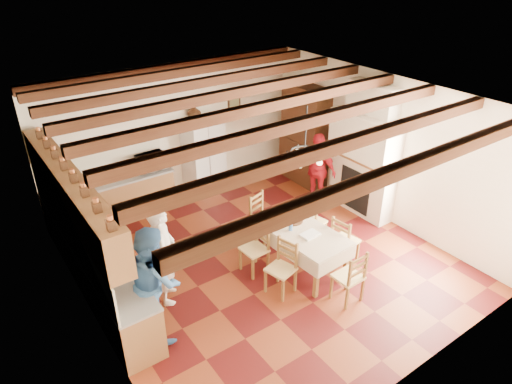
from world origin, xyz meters
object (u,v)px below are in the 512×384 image
Objects in this scene: chair_right_far at (313,221)px; person_woman_blue at (154,282)px; chair_left_near at (281,268)px; chair_right_near at (345,240)px; dining_table at (300,234)px; person_woman_red at (317,169)px; chair_end_far at (263,218)px; person_man at (164,254)px; microwave at (152,162)px; chair_end_near at (348,276)px; chair_left_far at (254,248)px; hutch at (305,135)px; refrigerator at (202,153)px.

chair_right_far is 3.47m from person_woman_blue.
chair_left_near is 1.45m from chair_right_near.
person_woman_red is (1.80, 1.57, 0.14)m from dining_table.
chair_end_far is 2.37m from person_man.
person_woman_red reaches higher than microwave.
chair_end_far is (-0.72, 0.64, 0.00)m from chair_right_far.
person_woman_red reaches higher than dining_table.
chair_end_near is 4.83m from microwave.
chair_right_near is at bearing -78.80° from chair_end_far.
chair_end_near is (0.80, -1.48, 0.00)m from chair_left_far.
chair_right_far is at bearing -113.37° from chair_end_near.
chair_end_far is (0.73, 0.73, 0.00)m from chair_left_far.
chair_left_near and chair_end_near have the same top height.
hutch reaches higher than chair_end_far.
microwave is at bearing 165.46° from hutch.
chair_left_near is at bearing -46.28° from chair_end_near.
chair_left_far is (-0.85, -3.31, -0.40)m from refrigerator.
person_woman_red is (2.54, 1.23, 0.35)m from chair_left_far.
chair_left_far is at bearing -74.76° from person_woman_red.
dining_table is at bearing -88.07° from chair_end_near.
dining_table is 2.99× the size of microwave.
chair_right_near is (0.64, -4.03, -0.40)m from refrigerator.
chair_right_far is 0.58× the size of person_woman_red.
chair_right_far is at bearing 31.40° from dining_table.
dining_table is 1.89× the size of chair_end_far.
chair_left_near is 3.19m from person_woman_red.
dining_table is at bearing -105.59° from chair_end_far.
hutch is 3.85m from chair_left_far.
dining_table is 1.89× the size of chair_left_far.
refrigerator reaches higher than chair_right_far.
chair_end_near is at bearing -104.49° from chair_end_far.
chair_right_near is 0.53× the size of person_woman_blue.
person_man is at bearing -156.46° from hutch.
microwave reaches higher than chair_left_near.
person_man reaches higher than chair_end_far.
hutch reaches higher than chair_end_near.
person_woman_blue is (-2.78, 1.16, 0.43)m from chair_end_near.
hutch reaches higher than chair_right_near.
microwave is at bearing 108.64° from dining_table.
refrigerator is at bearing 88.35° from dining_table.
person_woman_red is (1.69, -2.07, -0.05)m from refrigerator.
chair_right_near is at bearing -67.17° from microwave.
hutch is at bearing -60.71° from person_woman_blue.
chair_left_far is 1.03m from chair_end_far.
person_man is at bearing -87.08° from person_woman_red.
person_woman_blue is at bearing -117.45° from microwave.
chair_left_far is at bearing -151.35° from chair_end_far.
person_woman_blue reaches higher than microwave.
person_man reaches higher than chair_end_near.
person_man reaches higher than refrigerator.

